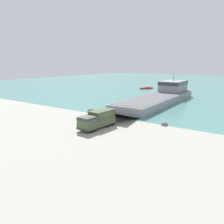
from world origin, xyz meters
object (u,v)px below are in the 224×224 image
Objects in this scene: soldier_on_ramp at (90,118)px; moored_boat_a at (146,88)px; landing_craft at (162,95)px; military_truck at (97,119)px.

moored_boat_a is (-15.72, 56.30, -0.52)m from soldier_on_ramp.
moored_boat_a is at bearing 123.21° from landing_craft.
military_truck reaches higher than soldier_on_ramp.
military_truck is 4.42× the size of soldier_on_ramp.
military_truck is 3.82m from soldier_on_ramp.
landing_craft is at bearing -174.09° from military_truck.
landing_craft is 7.51× the size of moored_boat_a.
military_truck is at bearing 162.04° from soldier_on_ramp.
soldier_on_ramp is 0.29× the size of moored_boat_a.
military_truck is at bearing 138.31° from moored_boat_a.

